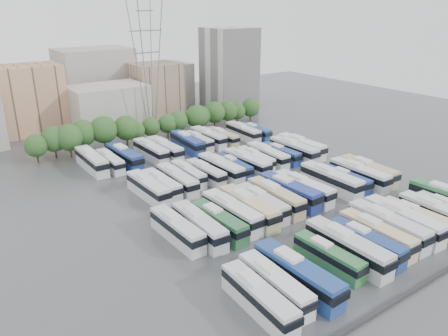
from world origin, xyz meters
TOP-DOWN VIEW (x-y plane):
  - ground at (0.00, 0.00)m, footprint 220.00×220.00m
  - parapet at (0.00, -33.00)m, footprint 56.00×0.50m
  - tree_line at (-1.17, 42.10)m, footprint 65.78×7.81m
  - city_buildings at (-7.46, 71.86)m, footprint 102.00×35.00m
  - apartment_tower at (34.00, 58.00)m, footprint 14.00×14.00m
  - electricity_pylon at (2.00, 50.00)m, footprint 9.00×6.91m
  - bus_r0_s0 at (-21.50, -24.78)m, footprint 3.26×12.23m
  - bus_r0_s1 at (-18.26, -23.88)m, footprint 3.11×11.99m
  - bus_r0_s2 at (-14.89, -24.18)m, footprint 3.23×13.54m
  - bus_r0_s4 at (-8.22, -23.22)m, footprint 2.64×11.01m
  - bus_r0_s5 at (-4.90, -23.58)m, footprint 3.15×13.64m
  - bus_r0_s6 at (-1.43, -23.94)m, footprint 2.92×12.01m
  - bus_r0_s7 at (1.70, -23.41)m, footprint 2.97×12.43m
  - bus_r0_s8 at (4.97, -22.97)m, footprint 3.37×13.43m
  - bus_r0_s9 at (8.33, -23.28)m, footprint 3.60×13.52m
  - bus_r0_s10 at (11.37, -23.32)m, footprint 2.74×11.41m
  - bus_r0_s11 at (14.95, -24.79)m, footprint 3.16×12.57m
  - bus_r0_s12 at (18.14, -24.91)m, footprint 2.65×10.96m
  - bus_r1_s0 at (-21.22, -5.42)m, footprint 2.94×12.29m
  - bus_r1_s1 at (-18.04, -6.50)m, footprint 3.18×12.81m
  - bus_r1_s2 at (-14.83, -6.97)m, footprint 2.95×12.16m
  - bus_r1_s3 at (-11.44, -5.76)m, footprint 3.12×13.11m
  - bus_r1_s4 at (-8.24, -6.05)m, footprint 3.20×13.42m
  - bus_r1_s5 at (-5.16, -5.69)m, footprint 3.14×12.21m
  - bus_r1_s6 at (-1.85, -5.41)m, footprint 3.22×12.92m
  - bus_r1_s7 at (1.66, -5.01)m, footprint 3.42×13.42m
  - bus_r1_s8 at (4.87, -5.39)m, footprint 3.31×12.85m
  - bus_r1_s10 at (11.67, -5.77)m, footprint 2.98×13.58m
  - bus_r1_s11 at (14.93, -6.73)m, footprint 2.60×10.90m
  - bus_r1_s12 at (18.32, -6.96)m, footprint 3.07×13.21m
  - bus_r1_s13 at (21.49, -6.66)m, footprint 3.25×12.96m
  - bus_r2_s1 at (-17.98, 10.93)m, footprint 3.11×12.55m
  - bus_r2_s2 at (-15.04, 11.35)m, footprint 2.85×11.50m
  - bus_r2_s3 at (-11.77, 11.30)m, footprint 2.80×12.31m
  - bus_r2_s4 at (-8.15, 13.29)m, footprint 2.55×10.83m
  - bus_r2_s5 at (-5.06, 11.76)m, footprint 2.90×11.24m
  - bus_r2_s6 at (-1.52, 11.58)m, footprint 3.12×12.85m
  - bus_r2_s7 at (1.47, 11.23)m, footprint 2.85×11.07m
  - bus_r2_s8 at (4.74, 11.11)m, footprint 3.34×12.84m
  - bus_r2_s9 at (8.01, 12.25)m, footprint 3.01×11.41m
  - bus_r2_s10 at (11.42, 12.19)m, footprint 3.15×12.42m
  - bus_r2_s11 at (14.90, 11.78)m, footprint 2.65×11.12m
  - bus_r2_s12 at (18.34, 11.25)m, footprint 3.08×13.49m
  - bus_r2_s13 at (21.61, 12.17)m, footprint 3.11×13.45m
  - bus_r3_s0 at (-21.48, 30.62)m, footprint 2.96×13.24m
  - bus_r3_s1 at (-18.09, 29.02)m, footprint 2.46×11.08m
  - bus_r3_s2 at (-14.75, 29.24)m, footprint 3.54×13.29m
  - bus_r3_s4 at (-8.20, 29.63)m, footprint 3.18×12.69m
  - bus_r3_s5 at (-5.04, 28.99)m, footprint 3.27×12.84m
  - bus_r3_s7 at (1.53, 29.98)m, footprint 3.52×13.17m
  - bus_r3_s8 at (5.04, 30.67)m, footprint 2.39×10.84m
  - bus_r3_s9 at (8.23, 31.04)m, footprint 3.11×12.49m
  - bus_r3_s10 at (11.57, 29.81)m, footprint 2.70×11.37m
  - bus_r3_s12 at (18.18, 29.82)m, footprint 3.01×12.39m
  - bus_r3_s13 at (21.32, 28.96)m, footprint 2.68×11.12m

SIDE VIEW (x-z plane):
  - ground at x=0.00m, z-range 0.00..0.00m
  - parapet at x=0.00m, z-range 0.00..0.50m
  - bus_r2_s4 at x=-8.15m, z-range -0.03..3.36m
  - bus_r3_s8 at x=5.04m, z-range -0.03..3.37m
  - bus_r1_s11 at x=14.93m, z-range -0.03..3.37m
  - bus_r0_s12 at x=18.14m, z-range -0.03..3.39m
  - bus_r0_s4 at x=-8.22m, z-range -0.03..3.41m
  - bus_r2_s7 at x=1.47m, z-range -0.03..3.41m
  - bus_r3_s13 at x=21.32m, z-range -0.03..3.44m
  - bus_r3_s1 at x=-18.09m, z-range -0.03..3.44m
  - bus_r2_s11 at x=14.90m, z-range -0.03..3.44m
  - bus_r2_s5 at x=-5.06m, z-range -0.03..3.47m
  - bus_r2_s9 at x=8.01m, z-range -0.03..3.51m
  - bus_r3_s10 at x=11.57m, z-range -0.03..3.52m
  - bus_r0_s10 at x=11.37m, z-range -0.03..3.53m
  - bus_r2_s2 at x=-15.04m, z-range -0.03..3.55m
  - bus_r0_s1 at x=-18.26m, z-range -0.03..3.70m
  - bus_r0_s6 at x=-1.43m, z-range -0.03..3.71m
  - bus_r1_s2 at x=-14.83m, z-range -0.03..3.76m
  - bus_r1_s5 at x=-5.16m, z-range -0.03..3.77m
  - bus_r0_s0 at x=-21.50m, z-range -0.03..3.77m
  - bus_r1_s0 at x=-21.22m, z-range -0.03..3.80m
  - bus_r2_s3 at x=-11.77m, z-range -0.03..3.82m
  - bus_r3_s12 at x=18.18m, z-range -0.04..3.83m
  - bus_r2_s10 at x=11.42m, z-range -0.04..3.83m
  - bus_r0_s7 at x=1.70m, z-range -0.04..3.85m
  - bus_r3_s9 at x=8.23m, z-range -0.04..3.86m
  - bus_r2_s1 at x=-17.98m, z-range -0.04..3.88m
  - bus_r0_s11 at x=14.95m, z-range -0.04..3.88m
  - bus_r3_s4 at x=-8.20m, z-range -0.04..3.92m
  - bus_r1_s1 at x=-18.04m, z-range -0.04..3.96m
  - bus_r2_s8 at x=4.74m, z-range -0.04..3.96m
  - bus_r3_s5 at x=-5.04m, z-range -0.04..3.96m
  - bus_r1_s8 at x=4.87m, z-range -0.04..3.96m
  - bus_r2_s6 at x=-1.52m, z-range -0.04..3.97m
  - bus_r1_s6 at x=-1.85m, z-range -0.04..3.99m
  - bus_r1_s13 at x=21.49m, z-range -0.04..4.00m
  - bus_r3_s7 at x=1.53m, z-range -0.04..4.06m
  - bus_r1_s3 at x=-11.44m, z-range -0.04..4.06m
  - bus_r3_s2 at x=-14.75m, z-range -0.04..4.09m
  - bus_r1_s12 at x=18.32m, z-range -0.04..4.09m
  - bus_r3_s0 at x=-21.48m, z-range -0.04..4.11m
  - bus_r1_s7 at x=1.66m, z-range -0.04..4.14m
  - bus_r0_s8 at x=4.97m, z-range -0.04..4.15m
  - bus_r1_s4 at x=-8.24m, z-range -0.04..4.15m
  - bus_r0_s9 at x=8.33m, z-range -0.04..4.16m
  - bus_r2_s13 at x=21.61m, z-range -0.04..4.17m
  - bus_r2_s12 at x=18.34m, z-range -0.04..4.18m
  - bus_r0_s2 at x=-14.89m, z-range -0.04..4.19m
  - bus_r1_s10 at x=11.67m, z-range -0.04..4.22m
  - bus_r0_s5 at x=-4.90m, z-range -0.04..4.23m
  - tree_line at x=-1.17m, z-range 0.29..8.54m
  - city_buildings at x=-7.46m, z-range -2.13..17.87m
  - apartment_tower at x=34.00m, z-range 0.00..26.00m
  - electricity_pylon at x=2.00m, z-range 1.75..35.57m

